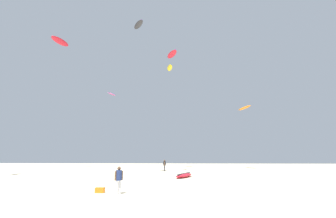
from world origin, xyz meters
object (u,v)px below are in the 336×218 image
object	(u,v)px
cooler_box	(100,190)
kite_aloft_1	(60,41)
person_foreground	(119,178)
kite_aloft_5	(138,25)
person_midground	(164,164)
kite_aloft_2	(172,54)
kite_aloft_3	(170,68)
kite_aloft_4	(244,108)
kite_grounded_near	(184,175)
kite_aloft_6	(112,94)

from	to	relation	value
cooler_box	kite_aloft_1	distance (m)	39.25
person_foreground	kite_aloft_5	world-z (taller)	kite_aloft_5
person_midground	kite_aloft_1	world-z (taller)	kite_aloft_1
person_midground	kite_aloft_5	xyz separation A→B (m)	(-3.43, -5.74, 19.86)
kite_aloft_2	cooler_box	bearing A→B (deg)	-96.76
kite_aloft_3	kite_aloft_4	xyz separation A→B (m)	(13.28, 7.23, -5.28)
person_foreground	person_midground	size ratio (longest dim) A/B	0.98
kite_grounded_near	kite_aloft_4	world-z (taller)	kite_aloft_4
kite_aloft_2	kite_aloft_3	size ratio (longest dim) A/B	1.60
person_midground	kite_aloft_6	xyz separation A→B (m)	(-12.83, 14.38, 14.81)
cooler_box	kite_aloft_3	bearing A→B (deg)	80.44
person_foreground	kite_aloft_5	xyz separation A→B (m)	(-2.03, 16.29, 19.88)
kite_grounded_near	kite_aloft_3	distance (m)	18.77
person_foreground	kite_aloft_1	bearing A→B (deg)	176.60
person_midground	kite_aloft_6	size ratio (longest dim) A/B	0.61
cooler_box	kite_grounded_near	bearing A→B (deg)	63.79
kite_aloft_5	kite_aloft_6	distance (m)	22.77
kite_grounded_near	kite_aloft_6	distance (m)	33.21
person_midground	kite_aloft_3	size ratio (longest dim) A/B	0.61
person_foreground	kite_aloft_2	size ratio (longest dim) A/B	0.37
kite_aloft_6	kite_aloft_2	bearing A→B (deg)	-23.43
person_foreground	person_midground	world-z (taller)	person_midground
kite_aloft_1	kite_aloft_4	size ratio (longest dim) A/B	1.00
kite_aloft_2	kite_aloft_4	xyz separation A→B (m)	(13.25, -1.85, -11.51)
person_midground	cooler_box	world-z (taller)	person_midground
cooler_box	kite_aloft_2	bearing A→B (deg)	83.24
person_foreground	person_midground	bearing A→B (deg)	137.38
cooler_box	kite_aloft_4	world-z (taller)	kite_aloft_4
kite_aloft_2	kite_aloft_6	xyz separation A→B (m)	(-13.70, 5.94, -6.54)
person_midground	cooler_box	distance (m)	21.79
kite_aloft_2	kite_aloft_3	bearing A→B (deg)	-90.18
kite_aloft_1	kite_aloft_6	size ratio (longest dim) A/B	1.60
cooler_box	kite_aloft_3	size ratio (longest dim) A/B	0.20
kite_grounded_near	kite_aloft_1	size ratio (longest dim) A/B	0.90
kite_grounded_near	kite_aloft_1	distance (m)	36.13
person_foreground	cooler_box	bearing A→B (deg)	-147.05
kite_grounded_near	person_foreground	bearing A→B (deg)	-109.93
cooler_box	person_midground	bearing A→B (deg)	82.90
person_midground	kite_aloft_6	world-z (taller)	kite_aloft_6
person_foreground	kite_aloft_6	bearing A→B (deg)	158.44
cooler_box	kite_aloft_4	bearing A→B (deg)	59.20
person_foreground	kite_aloft_6	size ratio (longest dim) A/B	0.60
person_foreground	kite_aloft_5	size ratio (longest dim) A/B	0.59
kite_aloft_3	kite_aloft_6	world-z (taller)	kite_aloft_3
person_foreground	cooler_box	xyz separation A→B (m)	(-1.30, 0.42, -0.81)
kite_aloft_3	kite_aloft_5	xyz separation A→B (m)	(-4.27, -5.10, 4.73)
kite_aloft_3	kite_aloft_5	size ratio (longest dim) A/B	0.99
kite_grounded_near	person_midground	bearing A→B (deg)	105.09
kite_aloft_3	kite_aloft_2	bearing A→B (deg)	89.82
kite_aloft_3	person_midground	bearing A→B (deg)	142.68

